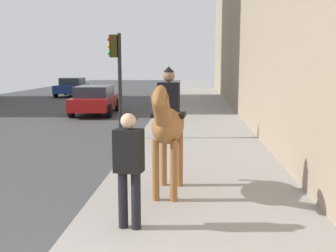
% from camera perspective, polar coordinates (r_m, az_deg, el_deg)
% --- Properties ---
extents(mounted_horse_near, '(2.15, 0.68, 2.34)m').
position_cam_1_polar(mounted_horse_near, '(7.23, -0.03, 0.35)').
color(mounted_horse_near, brown).
rests_on(mounted_horse_near, sidewalk_slab).
extents(pedestrian_greeting, '(0.33, 0.44, 1.70)m').
position_cam_1_polar(pedestrian_greeting, '(5.79, -5.59, -5.30)').
color(pedestrian_greeting, black).
rests_on(pedestrian_greeting, sidewalk_slab).
extents(car_near_lane, '(4.62, 2.16, 1.44)m').
position_cam_1_polar(car_near_lane, '(20.41, -10.28, 3.77)').
color(car_near_lane, maroon).
rests_on(car_near_lane, ground).
extents(car_mid_lane, '(4.29, 2.12, 1.44)m').
position_cam_1_polar(car_mid_lane, '(32.52, -13.50, 5.48)').
color(car_mid_lane, navy).
rests_on(car_mid_lane, ground).
extents(traffic_light_near_curb, '(0.20, 0.44, 3.46)m').
position_cam_1_polar(traffic_light_near_curb, '(12.92, -7.31, 8.01)').
color(traffic_light_near_curb, black).
rests_on(traffic_light_near_curb, ground).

